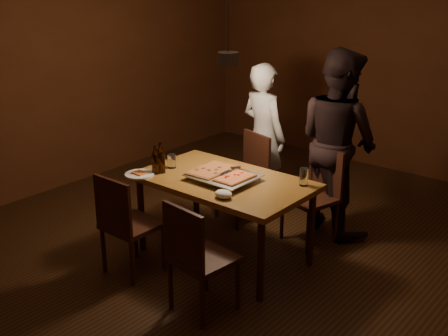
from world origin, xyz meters
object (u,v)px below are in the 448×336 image
Objects in this scene: chair_far_right at (317,186)px; diner_white at (263,136)px; chair_near_left at (124,217)px; pendant_lamp at (228,57)px; chair_far_left at (248,169)px; beer_bottle_a at (155,160)px; chair_near_right at (195,250)px; pizza_tray at (223,177)px; beer_bottle_b at (161,158)px; dining_table at (224,187)px; diner_dark at (338,142)px; plate_slice at (139,174)px.

diner_white is at bearing -6.47° from chair_far_right.
pendant_lamp is (0.32, 0.96, 1.22)m from chair_near_left.
chair_far_left is 1.16m from beer_bottle_a.
chair_near_right is (-0.04, -1.66, 0.00)m from chair_far_right.
pizza_tray is at bearing 120.37° from diner_white.
chair_far_left is at bearing 117.82° from pizza_tray.
beer_bottle_b is at bearing -154.89° from pizza_tray.
beer_bottle_a is (-0.56, -0.25, 0.10)m from pizza_tray.
dining_table is at bearing 60.50° from chair_near_left.
beer_bottle_b is (-0.54, -0.20, 0.11)m from pizza_tray.
chair_near_left is (-0.44, -0.77, -0.14)m from dining_table.
chair_near_right is 0.31× the size of diner_white.
diner_dark is (0.44, 1.18, 0.22)m from dining_table.
chair_far_right is 1.65m from plate_slice.
chair_far_right is 1.49m from beer_bottle_b.
chair_far_left is 0.94m from diner_dark.
dining_table is 5.84× the size of beer_bottle_a.
beer_bottle_a is at bearing 56.06° from plate_slice.
chair_near_left is at bearing 86.06° from diner_dark.
beer_bottle_a is at bearing 103.14° from chair_near_left.
chair_far_right is at bearing 49.13° from plate_slice.
pendant_lamp reaches higher than chair_near_left.
chair_near_right is (0.75, -1.63, 0.00)m from chair_far_left.
diner_white reaches higher than chair_far_left.
diner_white is at bearing 86.25° from beer_bottle_b.
chair_near_right is 1.67m from pendant_lamp.
beer_bottle_a is (-0.99, -1.12, 0.34)m from chair_far_right.
plate_slice is at bearing -131.07° from pendant_lamp.
chair_far_right and chair_near_right have the same top height.
chair_near_right is at bearing -32.26° from beer_bottle_b.
diner_dark is (1.07, 1.58, 0.13)m from plate_slice.
dining_table is 0.65m from beer_bottle_a.
chair_near_right is at bearing -29.57° from beer_bottle_a.
pendant_lamp reaches higher than beer_bottle_b.
diner_dark is 1.63× the size of pendant_lamp.
chair_far_right is at bearing 48.45° from beer_bottle_a.
dining_table is 1.27m from diner_white.
pizza_tray is 1.02m from pendant_lamp.
pizza_tray is 0.50× the size of pendant_lamp.
chair_far_left is 1.11m from beer_bottle_b.
diner_dark reaches higher than chair_far_right.
plate_slice is (-0.63, -0.40, 0.08)m from dining_table.
beer_bottle_a is (-0.11, 0.49, 0.34)m from chair_near_left.
diner_dark is at bearing 69.35° from dining_table.
chair_far_left is 0.46m from diner_white.
chair_far_right is 2.01× the size of plate_slice.
beer_bottle_b is at bearing 62.93° from chair_far_right.
chair_far_right is 0.47× the size of pendant_lamp.
chair_near_right is (0.40, -0.82, -0.14)m from dining_table.
chair_near_right is 1.13m from plate_slice.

